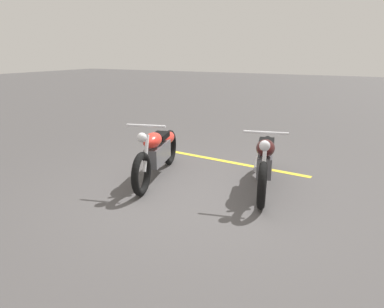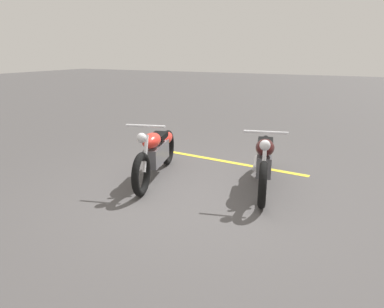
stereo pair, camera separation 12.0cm
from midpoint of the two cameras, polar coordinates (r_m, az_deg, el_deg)
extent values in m
plane|color=#474444|center=(5.40, -0.85, -6.75)|extent=(60.00, 60.00, 0.00)
torus|color=black|center=(5.37, -8.84, -3.26)|extent=(0.68, 0.28, 0.67)
torus|color=black|center=(6.79, -4.46, 1.05)|extent=(0.68, 0.28, 0.67)
cube|color=#59595E|center=(6.09, -6.28, 0.05)|extent=(0.87, 0.44, 0.32)
ellipsoid|color=red|center=(5.77, -7.15, 2.17)|extent=(0.58, 0.41, 0.24)
ellipsoid|color=red|center=(6.58, -4.87, 2.58)|extent=(0.60, 0.38, 0.22)
cube|color=black|center=(6.14, -6.01, 2.89)|extent=(0.49, 0.35, 0.09)
cylinder|color=silver|center=(5.50, -8.16, 0.09)|extent=(0.27, 0.13, 0.56)
cylinder|color=silver|center=(5.44, -8.17, 4.52)|extent=(0.20, 0.61, 0.04)
sphere|color=silver|center=(5.29, -8.80, 2.60)|extent=(0.15, 0.15, 0.15)
cylinder|color=silver|center=(6.54, -6.39, -0.27)|extent=(0.70, 0.27, 0.09)
torus|color=black|center=(4.99, 10.67, -4.90)|extent=(0.68, 0.27, 0.67)
torus|color=black|center=(6.47, 11.17, 0.01)|extent=(0.68, 0.27, 0.67)
cube|color=#59595E|center=(5.75, 11.02, -1.17)|extent=(0.87, 0.42, 0.32)
ellipsoid|color=black|center=(5.40, 11.10, 1.03)|extent=(0.57, 0.40, 0.24)
ellipsoid|color=black|center=(6.26, 11.24, 1.59)|extent=(0.60, 0.37, 0.22)
cube|color=black|center=(5.80, 11.20, 1.85)|extent=(0.48, 0.34, 0.09)
cylinder|color=silver|center=(5.12, 10.92, -1.26)|extent=(0.27, 0.12, 0.56)
cylinder|color=silver|center=(5.06, 11.19, 3.49)|extent=(0.18, 0.61, 0.04)
sphere|color=silver|center=(4.90, 11.04, 1.39)|extent=(0.15, 0.15, 0.15)
cylinder|color=silver|center=(6.18, 9.75, -1.41)|extent=(0.70, 0.26, 0.09)
cube|color=yellow|center=(7.03, 5.28, -1.25)|extent=(0.43, 3.20, 0.01)
camera|label=1|loc=(0.06, 89.34, 0.19)|focal=32.98mm
camera|label=2|loc=(0.06, -90.66, -0.19)|focal=32.98mm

